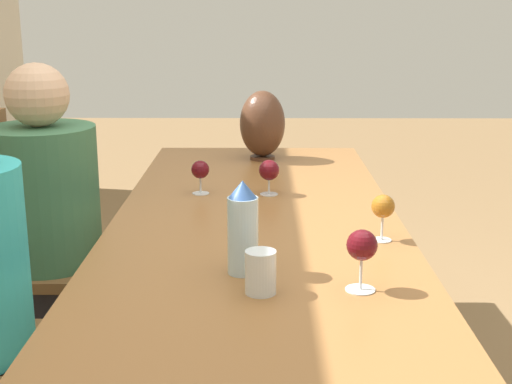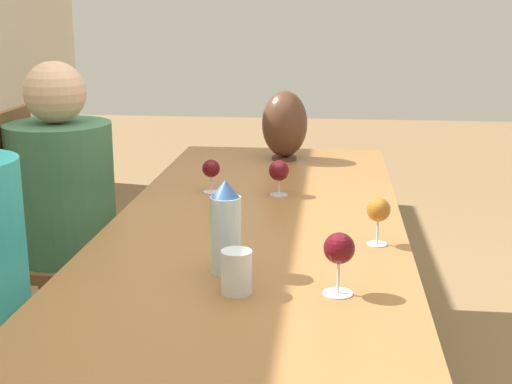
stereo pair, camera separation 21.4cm
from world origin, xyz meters
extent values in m
cube|color=#936033|center=(0.00, 0.00, 0.71)|extent=(2.65, 0.91, 0.04)
cylinder|color=#936033|center=(1.23, -0.35, 0.35)|extent=(0.07, 0.07, 0.69)
cylinder|color=#936033|center=(1.23, 0.35, 0.35)|extent=(0.07, 0.07, 0.69)
cylinder|color=silver|center=(-0.30, 0.03, 0.83)|extent=(0.08, 0.08, 0.20)
cone|color=#33599E|center=(-0.30, 0.03, 0.95)|extent=(0.07, 0.07, 0.04)
cylinder|color=silver|center=(-0.43, -0.01, 0.78)|extent=(0.07, 0.07, 0.10)
cylinder|color=#4C2D1E|center=(1.07, -0.02, 0.74)|extent=(0.11, 0.11, 0.01)
ellipsoid|color=#4C2D1E|center=(1.07, -0.02, 0.89)|extent=(0.20, 0.20, 0.28)
cylinder|color=silver|center=(-0.41, -0.25, 0.73)|extent=(0.07, 0.07, 0.00)
cylinder|color=silver|center=(-0.41, -0.25, 0.77)|extent=(0.01, 0.01, 0.08)
sphere|color=#510C14|center=(-0.41, -0.25, 0.84)|extent=(0.07, 0.07, 0.07)
cylinder|color=silver|center=(-0.04, -0.36, 0.73)|extent=(0.06, 0.06, 0.00)
cylinder|color=silver|center=(-0.04, -0.36, 0.77)|extent=(0.01, 0.01, 0.07)
sphere|color=#995B19|center=(-0.04, -0.36, 0.83)|extent=(0.07, 0.07, 0.07)
cylinder|color=silver|center=(0.47, -0.04, 0.73)|extent=(0.06, 0.06, 0.00)
cylinder|color=silver|center=(0.47, -0.04, 0.76)|extent=(0.01, 0.01, 0.06)
sphere|color=#510C14|center=(0.47, -0.04, 0.82)|extent=(0.07, 0.07, 0.07)
cylinder|color=silver|center=(0.48, 0.20, 0.73)|extent=(0.06, 0.06, 0.00)
cylinder|color=silver|center=(0.48, 0.20, 0.76)|extent=(0.01, 0.01, 0.06)
sphere|color=#510C14|center=(0.48, 0.20, 0.82)|extent=(0.06, 0.06, 0.06)
cube|color=brown|center=(0.49, 0.76, 0.45)|extent=(0.44, 0.44, 0.04)
cylinder|color=brown|center=(0.30, 0.57, 0.22)|extent=(0.04, 0.04, 0.43)
cylinder|color=brown|center=(0.68, 0.57, 0.22)|extent=(0.04, 0.04, 0.43)
cylinder|color=brown|center=(0.68, 0.95, 0.22)|extent=(0.04, 0.04, 0.43)
cube|color=#2D2D38|center=(0.49, 0.70, 0.24)|extent=(0.29, 0.21, 0.47)
cylinder|color=#3D704C|center=(0.49, 0.76, 0.72)|extent=(0.39, 0.39, 0.50)
sphere|color=#D6A884|center=(0.49, 0.76, 1.08)|extent=(0.22, 0.22, 0.22)
camera|label=1|loc=(-1.98, -0.02, 1.38)|focal=50.00mm
camera|label=2|loc=(-1.97, -0.23, 1.38)|focal=50.00mm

